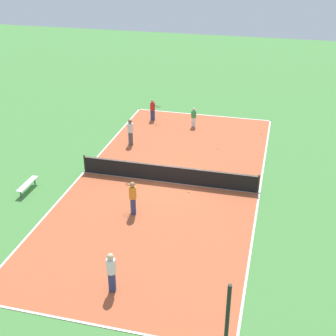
# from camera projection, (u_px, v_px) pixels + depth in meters

# --- Properties ---
(ground_plane) EXTENTS (80.00, 80.00, 0.00)m
(ground_plane) POSITION_uv_depth(u_px,v_px,m) (168.00, 182.00, 25.82)
(ground_plane) COLOR #47843D
(court_surface) EXTENTS (10.08, 21.58, 0.02)m
(court_surface) POSITION_uv_depth(u_px,v_px,m) (168.00, 182.00, 25.81)
(court_surface) COLOR #B75633
(court_surface) RESTS_ON ground_plane
(tennis_net) EXTENTS (9.88, 0.10, 1.07)m
(tennis_net) POSITION_uv_depth(u_px,v_px,m) (168.00, 173.00, 25.56)
(tennis_net) COLOR black
(tennis_net) RESTS_ON court_surface
(bench) EXTENTS (0.36, 1.77, 0.45)m
(bench) POSITION_uv_depth(u_px,v_px,m) (27.00, 184.00, 24.83)
(bench) COLOR silver
(bench) RESTS_ON ground_plane
(player_center_orange) EXTENTS (0.81, 0.95, 1.76)m
(player_center_orange) POSITION_uv_depth(u_px,v_px,m) (133.00, 195.00, 22.52)
(player_center_orange) COLOR navy
(player_center_orange) RESTS_ON court_surface
(player_near_white) EXTENTS (0.42, 0.42, 1.77)m
(player_near_white) POSITION_uv_depth(u_px,v_px,m) (111.00, 270.00, 17.64)
(player_near_white) COLOR navy
(player_near_white) RESTS_ON court_surface
(player_far_white) EXTENTS (0.51, 0.51, 1.71)m
(player_far_white) POSITION_uv_depth(u_px,v_px,m) (130.00, 130.00, 29.85)
(player_far_white) COLOR #4C4C51
(player_far_white) RESTS_ON court_surface
(player_coach_red) EXTENTS (0.97, 0.75, 1.52)m
(player_coach_red) POSITION_uv_depth(u_px,v_px,m) (153.00, 109.00, 33.76)
(player_coach_red) COLOR navy
(player_coach_red) RESTS_ON court_surface
(player_far_green) EXTENTS (0.38, 0.38, 1.38)m
(player_far_green) POSITION_uv_depth(u_px,v_px,m) (194.00, 116.00, 32.68)
(player_far_green) COLOR white
(player_far_green) RESTS_ON court_surface
(tennis_ball_left_sideline) EXTENTS (0.07, 0.07, 0.07)m
(tennis_ball_left_sideline) POSITION_uv_depth(u_px,v_px,m) (189.00, 192.00, 24.78)
(tennis_ball_left_sideline) COLOR #CCE033
(tennis_ball_left_sideline) RESTS_ON court_surface
(tennis_ball_near_net) EXTENTS (0.07, 0.07, 0.07)m
(tennis_ball_near_net) POSITION_uv_depth(u_px,v_px,m) (218.00, 148.00, 29.74)
(tennis_ball_near_net) COLOR #CCE033
(tennis_ball_near_net) RESTS_ON court_surface
(tennis_ball_right_alley) EXTENTS (0.07, 0.07, 0.07)m
(tennis_ball_right_alley) POSITION_uv_depth(u_px,v_px,m) (262.00, 133.00, 31.81)
(tennis_ball_right_alley) COLOR #CCE033
(tennis_ball_right_alley) RESTS_ON court_surface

